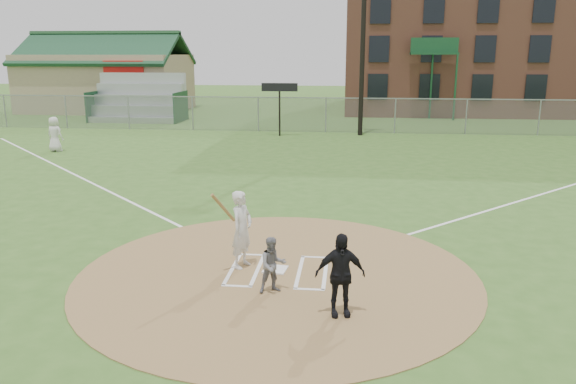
# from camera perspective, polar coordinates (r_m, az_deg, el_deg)

# --- Properties ---
(ground) EXTENTS (140.00, 140.00, 0.00)m
(ground) POSITION_cam_1_polar(r_m,az_deg,el_deg) (11.96, -1.07, -8.37)
(ground) COLOR #355C1F
(ground) RESTS_ON ground
(dirt_circle) EXTENTS (8.40, 8.40, 0.02)m
(dirt_circle) POSITION_cam_1_polar(r_m,az_deg,el_deg) (11.96, -1.07, -8.32)
(dirt_circle) COLOR olive
(dirt_circle) RESTS_ON ground
(home_plate) EXTENTS (0.53, 0.53, 0.03)m
(home_plate) POSITION_cam_1_polar(r_m,az_deg,el_deg) (12.13, -1.31, -7.86)
(home_plate) COLOR white
(home_plate) RESTS_ON dirt_circle
(foul_line_first) EXTENTS (17.04, 17.04, 0.01)m
(foul_line_first) POSITION_cam_1_polar(r_m,az_deg,el_deg) (21.83, 26.44, 0.48)
(foul_line_first) COLOR white
(foul_line_first) RESTS_ON ground
(foul_line_third) EXTENTS (17.04, 17.04, 0.01)m
(foul_line_third) POSITION_cam_1_polar(r_m,az_deg,el_deg) (22.99, -20.82, 1.65)
(foul_line_third) COLOR white
(foul_line_third) RESTS_ON ground
(catcher) EXTENTS (0.66, 0.60, 1.11)m
(catcher) POSITION_cam_1_polar(r_m,az_deg,el_deg) (10.89, -1.56, -7.42)
(catcher) COLOR slate
(catcher) RESTS_ON dirt_circle
(umpire) EXTENTS (0.94, 0.53, 1.51)m
(umpire) POSITION_cam_1_polar(r_m,az_deg,el_deg) (9.95, 5.30, -8.36)
(umpire) COLOR black
(umpire) RESTS_ON dirt_circle
(ondeck_player) EXTENTS (0.89, 0.68, 1.64)m
(ondeck_player) POSITION_cam_1_polar(r_m,az_deg,el_deg) (28.72, -22.62, 5.44)
(ondeck_player) COLOR silver
(ondeck_player) RESTS_ON ground
(batters_boxes) EXTENTS (2.08, 1.88, 0.01)m
(batters_boxes) POSITION_cam_1_polar(r_m,az_deg,el_deg) (12.09, -0.98, -7.99)
(batters_boxes) COLOR white
(batters_boxes) RESTS_ON dirt_circle
(batter_at_plate) EXTENTS (0.82, 1.01, 1.78)m
(batter_at_plate) POSITION_cam_1_polar(r_m,az_deg,el_deg) (12.09, -4.73, -3.79)
(batter_at_plate) COLOR silver
(batter_at_plate) RESTS_ON dirt_circle
(outfield_fence) EXTENTS (56.08, 0.08, 2.03)m
(outfield_fence) POSITION_cam_1_polar(r_m,az_deg,el_deg) (33.19, 3.86, 7.83)
(outfield_fence) COLOR slate
(outfield_fence) RESTS_ON ground
(bleachers) EXTENTS (6.08, 3.20, 3.20)m
(bleachers) POSITION_cam_1_polar(r_m,az_deg,el_deg) (39.99, -15.04, 9.25)
(bleachers) COLOR #B7BABF
(bleachers) RESTS_ON ground
(clubhouse) EXTENTS (12.20, 8.71, 6.23)m
(clubhouse) POSITION_cam_1_polar(r_m,az_deg,el_deg) (48.12, -17.80, 10.74)
(clubhouse) COLOR tan
(clubhouse) RESTS_ON ground
(brick_warehouse) EXTENTS (30.00, 17.17, 15.00)m
(brick_warehouse) POSITION_cam_1_polar(r_m,az_deg,el_deg) (51.14, 23.88, 16.14)
(brick_warehouse) COLOR #975541
(brick_warehouse) RESTS_ON ground
(light_pole) EXTENTS (1.20, 0.30, 12.22)m
(light_pole) POSITION_cam_1_polar(r_m,az_deg,el_deg) (32.04, 7.70, 17.54)
(light_pole) COLOR black
(light_pole) RESTS_ON ground
(scoreboard_sign) EXTENTS (2.00, 0.10, 2.93)m
(scoreboard_sign) POSITION_cam_1_polar(r_m,az_deg,el_deg) (31.50, -0.87, 10.03)
(scoreboard_sign) COLOR black
(scoreboard_sign) RESTS_ON ground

